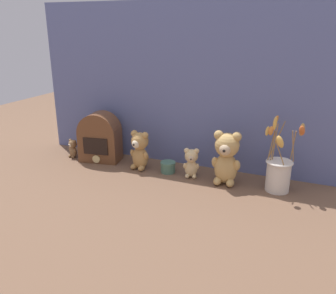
# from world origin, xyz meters

# --- Properties ---
(ground_plane) EXTENTS (4.00, 4.00, 0.00)m
(ground_plane) POSITION_xyz_m (0.00, 0.00, 0.00)
(ground_plane) COLOR brown
(backdrop_wall) EXTENTS (1.55, 0.02, 0.80)m
(backdrop_wall) POSITION_xyz_m (0.00, 0.17, 0.40)
(backdrop_wall) COLOR slate
(backdrop_wall) RESTS_ON ground
(teddy_bear_large) EXTENTS (0.13, 0.13, 0.25)m
(teddy_bear_large) POSITION_xyz_m (0.29, 0.00, 0.13)
(teddy_bear_large) COLOR tan
(teddy_bear_large) RESTS_ON ground
(teddy_bear_medium) EXTENTS (0.11, 0.10, 0.20)m
(teddy_bear_medium) POSITION_xyz_m (-0.15, 0.01, 0.10)
(teddy_bear_medium) COLOR tan
(teddy_bear_medium) RESTS_ON ground
(teddy_bear_small) EXTENTS (0.08, 0.07, 0.14)m
(teddy_bear_small) POSITION_xyz_m (0.12, 0.01, 0.07)
(teddy_bear_small) COLOR #DBBC84
(teddy_bear_small) RESTS_ON ground
(teddy_bear_tiny) EXTENTS (0.06, 0.05, 0.10)m
(teddy_bear_tiny) POSITION_xyz_m (-0.56, 0.01, 0.05)
(teddy_bear_tiny) COLOR olive
(teddy_bear_tiny) RESTS_ON ground
(flower_vase) EXTENTS (0.17, 0.16, 0.33)m
(flower_vase) POSITION_xyz_m (0.52, 0.02, 0.09)
(flower_vase) COLOR silver
(flower_vase) RESTS_ON ground
(vintage_radio) EXTENTS (0.22, 0.15, 0.26)m
(vintage_radio) POSITION_xyz_m (-0.40, 0.04, 0.12)
(vintage_radio) COLOR brown
(vintage_radio) RESTS_ON ground
(decorative_tin_tall) EXTENTS (0.07, 0.07, 0.05)m
(decorative_tin_tall) POSITION_xyz_m (-0.00, 0.02, 0.03)
(decorative_tin_tall) COLOR #47705B
(decorative_tin_tall) RESTS_ON ground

